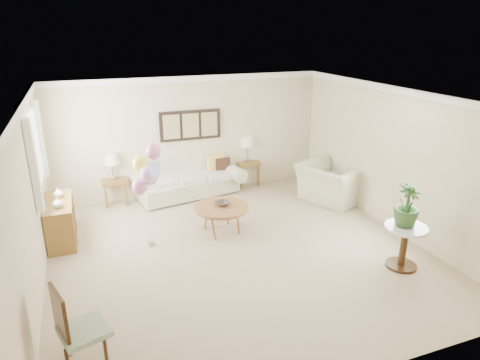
{
  "coord_description": "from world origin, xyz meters",
  "views": [
    {
      "loc": [
        -2.22,
        -5.95,
        3.57
      ],
      "look_at": [
        0.26,
        0.6,
        1.05
      ],
      "focal_mm": 32.0,
      "sensor_mm": 36.0,
      "label": 1
    }
  ],
  "objects_px": {
    "balloon_cluster": "(146,171)",
    "sofa": "(187,180)",
    "armchair": "(331,183)",
    "coffee_table": "(221,208)",
    "accent_chair": "(76,326)"
  },
  "relations": [
    {
      "from": "accent_chair",
      "to": "balloon_cluster",
      "type": "bearing_deg",
      "value": 64.05
    },
    {
      "from": "coffee_table",
      "to": "accent_chair",
      "type": "relative_size",
      "value": 1.0
    },
    {
      "from": "accent_chair",
      "to": "armchair",
      "type": "bearing_deg",
      "value": 31.35
    },
    {
      "from": "sofa",
      "to": "accent_chair",
      "type": "distance_m",
      "value": 5.2
    },
    {
      "from": "armchair",
      "to": "accent_chair",
      "type": "distance_m",
      "value": 6.08
    },
    {
      "from": "armchair",
      "to": "accent_chair",
      "type": "relative_size",
      "value": 1.27
    },
    {
      "from": "sofa",
      "to": "armchair",
      "type": "distance_m",
      "value": 3.16
    },
    {
      "from": "balloon_cluster",
      "to": "coffee_table",
      "type": "bearing_deg",
      "value": 4.1
    },
    {
      "from": "balloon_cluster",
      "to": "accent_chair",
      "type": "bearing_deg",
      "value": -115.95
    },
    {
      "from": "sofa",
      "to": "armchair",
      "type": "bearing_deg",
      "value": -27.43
    },
    {
      "from": "sofa",
      "to": "balloon_cluster",
      "type": "bearing_deg",
      "value": -118.84
    },
    {
      "from": "armchair",
      "to": "coffee_table",
      "type": "bearing_deg",
      "value": 81.19
    },
    {
      "from": "balloon_cluster",
      "to": "sofa",
      "type": "bearing_deg",
      "value": 61.16
    },
    {
      "from": "coffee_table",
      "to": "balloon_cluster",
      "type": "distance_m",
      "value": 1.58
    },
    {
      "from": "coffee_table",
      "to": "armchair",
      "type": "relative_size",
      "value": 0.79
    }
  ]
}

